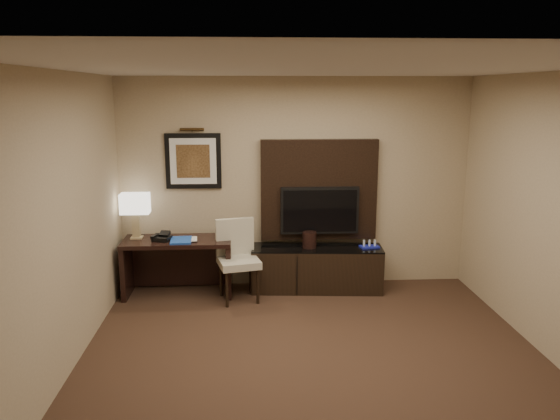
{
  "coord_description": "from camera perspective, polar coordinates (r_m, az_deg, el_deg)",
  "views": [
    {
      "loc": [
        -0.6,
        -4.44,
        2.52
      ],
      "look_at": [
        -0.24,
        1.8,
        1.15
      ],
      "focal_mm": 35.0,
      "sensor_mm": 36.0,
      "label": 1
    }
  ],
  "objects": [
    {
      "name": "wall_left",
      "position": [
        4.88,
        -22.96,
        -2.52
      ],
      "size": [
        0.01,
        5.0,
        2.7
      ],
      "primitive_type": "cube",
      "color": "tan",
      "rests_on": "floor"
    },
    {
      "name": "wall_front",
      "position": [
        2.35,
        12.65,
        -17.9
      ],
      "size": [
        4.5,
        0.01,
        2.7
      ],
      "primitive_type": "cube",
      "color": "tan",
      "rests_on": "floor"
    },
    {
      "name": "ceiling",
      "position": [
        4.49,
        4.55,
        14.61
      ],
      "size": [
        4.5,
        5.0,
        0.01
      ],
      "primitive_type": "cube",
      "color": "silver",
      "rests_on": "wall_back"
    },
    {
      "name": "minibar_tray",
      "position": [
        7.03,
        9.33,
        -3.55
      ],
      "size": [
        0.26,
        0.18,
        0.09
      ],
      "primitive_type": null,
      "rotation": [
        0.0,
        0.0,
        0.19
      ],
      "color": "#1A22AA",
      "rests_on": "credenza"
    },
    {
      "name": "tv",
      "position": [
        7.01,
        4.16,
        -0.04
      ],
      "size": [
        1.0,
        0.08,
        0.6
      ],
      "primitive_type": "cube",
      "color": "black",
      "rests_on": "tv_wall_panel"
    },
    {
      "name": "desk_phone",
      "position": [
        6.87,
        -12.24,
        -2.72
      ],
      "size": [
        0.24,
        0.23,
        0.1
      ],
      "primitive_type": null,
      "rotation": [
        0.0,
        0.0,
        -0.25
      ],
      "color": "black",
      "rests_on": "desk"
    },
    {
      "name": "artwork",
      "position": [
        7.01,
        -9.04,
        5.08
      ],
      "size": [
        0.7,
        0.04,
        0.7
      ],
      "primitive_type": "cube",
      "color": "black",
      "rests_on": "wall_back"
    },
    {
      "name": "book",
      "position": [
        6.79,
        -10.1,
        -2.25
      ],
      "size": [
        0.17,
        0.04,
        0.23
      ],
      "primitive_type": "imported",
      "rotation": [
        0.0,
        0.0,
        0.09
      ],
      "color": "#C0A896",
      "rests_on": "desk"
    },
    {
      "name": "credenza",
      "position": [
        7.06,
        3.87,
        -6.12
      ],
      "size": [
        1.68,
        0.59,
        0.57
      ],
      "primitive_type": "cube",
      "rotation": [
        0.0,
        0.0,
        -0.08
      ],
      "color": "black",
      "rests_on": "floor"
    },
    {
      "name": "blue_folder",
      "position": [
        6.8,
        -10.29,
        -3.13
      ],
      "size": [
        0.27,
        0.35,
        0.02
      ],
      "primitive_type": "cube",
      "rotation": [
        0.0,
        0.0,
        0.06
      ],
      "color": "#1945A5",
      "rests_on": "desk"
    },
    {
      "name": "ice_bucket",
      "position": [
        6.94,
        3.08,
        -3.12
      ],
      "size": [
        0.22,
        0.22,
        0.2
      ],
      "primitive_type": "cylinder",
      "rotation": [
        0.0,
        0.0,
        -0.26
      ],
      "color": "black",
      "rests_on": "credenza"
    },
    {
      "name": "tv_wall_panel",
      "position": [
        7.05,
        4.08,
        2.12
      ],
      "size": [
        1.5,
        0.12,
        1.3
      ],
      "primitive_type": "cube",
      "color": "black",
      "rests_on": "wall_back"
    },
    {
      "name": "floor",
      "position": [
        5.15,
        4.01,
        -17.06
      ],
      "size": [
        4.5,
        5.0,
        0.01
      ],
      "primitive_type": "cube",
      "color": "#372318",
      "rests_on": "ground"
    },
    {
      "name": "desk_chair",
      "position": [
        6.67,
        -4.34,
        -5.38
      ],
      "size": [
        0.58,
        0.64,
        0.99
      ],
      "primitive_type": null,
      "rotation": [
        0.0,
        0.0,
        0.23
      ],
      "color": "beige",
      "rests_on": "floor"
    },
    {
      "name": "table_lamp",
      "position": [
        6.98,
        -14.86,
        -0.44
      ],
      "size": [
        0.41,
        0.28,
        0.61
      ],
      "primitive_type": null,
      "rotation": [
        0.0,
        0.0,
        0.17
      ],
      "color": "tan",
      "rests_on": "desk"
    },
    {
      "name": "wall_back",
      "position": [
        7.07,
        1.62,
        2.82
      ],
      "size": [
        4.5,
        0.01,
        2.7
      ],
      "primitive_type": "cube",
      "color": "tan",
      "rests_on": "floor"
    },
    {
      "name": "desk",
      "position": [
        7.0,
        -10.58,
        -5.86
      ],
      "size": [
        1.34,
        0.58,
        0.72
      ],
      "primitive_type": "cube",
      "rotation": [
        0.0,
        0.0,
        0.0
      ],
      "color": "black",
      "rests_on": "floor"
    },
    {
      "name": "picture_light",
      "position": [
        6.93,
        -9.19,
        8.32
      ],
      "size": [
        0.04,
        0.04,
        0.3
      ],
      "primitive_type": "cylinder",
      "color": "#422E15",
      "rests_on": "wall_back"
    }
  ]
}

